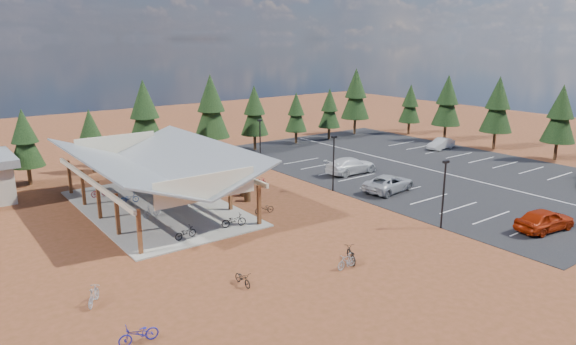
{
  "coord_description": "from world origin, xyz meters",
  "views": [
    {
      "loc": [
        -25.41,
        -31.82,
        13.56
      ],
      "look_at": [
        -0.04,
        2.17,
        2.5
      ],
      "focal_mm": 32.0,
      "sensor_mm": 36.0,
      "label": 1
    }
  ],
  "objects": [
    {
      "name": "bike_12",
      "position": [
        -4.42,
        -10.32,
        0.48
      ],
      "size": [
        1.42,
        1.92,
        0.96
      ],
      "primitive_type": "imported",
      "rotation": [
        0.0,
        0.0,
        2.66
      ],
      "color": "black",
      "rests_on": "ground"
    },
    {
      "name": "bike_10",
      "position": [
        -18.43,
        -11.04,
        0.49
      ],
      "size": [
        1.91,
        0.82,
        0.97
      ],
      "primitive_type": "imported",
      "rotation": [
        0.0,
        0.0,
        4.62
      ],
      "color": "#1C1D95",
      "rests_on": "ground"
    },
    {
      "name": "car_2",
      "position": [
        8.94,
        -1.24,
        0.81
      ],
      "size": [
        5.84,
        3.32,
        1.54
      ],
      "primitive_type": "imported",
      "rotation": [
        0.0,
        0.0,
        1.72
      ],
      "color": "#A2A4AA",
      "rests_on": "asphalt_lot"
    },
    {
      "name": "bike_3",
      "position": [
        -12.88,
        12.73,
        0.56
      ],
      "size": [
        1.54,
        0.53,
        0.91
      ],
      "primitive_type": "imported",
      "rotation": [
        0.0,
        0.0,
        1.64
      ],
      "color": "maroon",
      "rests_on": "concrete_pad"
    },
    {
      "name": "pine_1",
      "position": [
        -16.89,
        21.07,
        4.47
      ],
      "size": [
        3.14,
        3.14,
        7.32
      ],
      "color": "#382314",
      "rests_on": "ground"
    },
    {
      "name": "pine_7",
      "position": [
        21.33,
        21.24,
        4.32
      ],
      "size": [
        3.04,
        3.04,
        7.08
      ],
      "color": "#382314",
      "rests_on": "ground"
    },
    {
      "name": "concrete_pad",
      "position": [
        -10.0,
        7.0,
        0.05
      ],
      "size": [
        10.6,
        18.6,
        0.1
      ],
      "primitive_type": "cube",
      "color": "gray",
      "rests_on": "ground"
    },
    {
      "name": "pine_13",
      "position": [
        33.41,
        17.3,
        4.45
      ],
      "size": [
        3.13,
        3.13,
        7.29
      ],
      "color": "#382314",
      "rests_on": "ground"
    },
    {
      "name": "pine_4",
      "position": [
        2.98,
        21.15,
        5.92
      ],
      "size": [
        4.16,
        4.16,
        9.69
      ],
      "color": "#382314",
      "rests_on": "ground"
    },
    {
      "name": "bike_4",
      "position": [
        -7.26,
        -0.8,
        0.59
      ],
      "size": [
        1.98,
        1.07,
        0.98
      ],
      "primitive_type": "imported",
      "rotation": [
        0.0,
        0.0,
        1.34
      ],
      "color": "black",
      "rests_on": "concrete_pad"
    },
    {
      "name": "bike_13",
      "position": [
        -5.33,
        -10.89,
        0.47
      ],
      "size": [
        1.6,
        0.55,
        0.94
      ],
      "primitive_type": "imported",
      "rotation": [
        0.0,
        0.0,
        4.78
      ],
      "color": "gray",
      "rests_on": "ground"
    },
    {
      "name": "lamp_post_0",
      "position": [
        5.0,
        -10.0,
        2.98
      ],
      "size": [
        0.5,
        0.25,
        5.14
      ],
      "color": "black",
      "rests_on": "ground"
    },
    {
      "name": "car_0",
      "position": [
        10.52,
        -14.84,
        0.87
      ],
      "size": [
        5.09,
        2.64,
        1.66
      ],
      "primitive_type": "imported",
      "rotation": [
        0.0,
        0.0,
        1.43
      ],
      "color": "#9D2106",
      "rests_on": "asphalt_lot"
    },
    {
      "name": "bike_15",
      "position": [
        0.16,
        6.57,
        0.5
      ],
      "size": [
        1.71,
        1.09,
        1.0
      ],
      "primitive_type": "imported",
      "rotation": [
        0.0,
        0.0,
        1.98
      ],
      "color": "maroon",
      "rests_on": "ground"
    },
    {
      "name": "pine_10",
      "position": [
        33.95,
        -3.96,
        5.3
      ],
      "size": [
        3.73,
        3.73,
        8.68
      ],
      "color": "#382314",
      "rests_on": "ground"
    },
    {
      "name": "bike_1",
      "position": [
        -11.32,
        4.87,
        0.57
      ],
      "size": [
        1.62,
        0.82,
        0.94
      ],
      "primitive_type": "imported",
      "rotation": [
        0.0,
        0.0,
        1.82
      ],
      "color": "#9D9EA5",
      "rests_on": "concrete_pad"
    },
    {
      "name": "pine_12",
      "position": [
        33.43,
        10.98,
        5.49
      ],
      "size": [
        3.86,
        3.86,
        8.99
      ],
      "color": "#382314",
      "rests_on": "ground"
    },
    {
      "name": "bike_8",
      "position": [
        -11.55,
        -8.97,
        0.41
      ],
      "size": [
        0.56,
        1.57,
        0.82
      ],
      "primitive_type": "imported",
      "rotation": [
        0.0,
        0.0,
        -0.01
      ],
      "color": "black",
      "rests_on": "ground"
    },
    {
      "name": "pine_8",
      "position": [
        27.09,
        22.12,
        5.84
      ],
      "size": [
        4.1,
        4.1,
        9.56
      ],
      "color": "#382314",
      "rests_on": "ground"
    },
    {
      "name": "car_3",
      "position": [
        10.67,
        5.58,
        0.88
      ],
      "size": [
        5.84,
        2.51,
        1.68
      ],
      "primitive_type": "imported",
      "rotation": [
        0.0,
        0.0,
        1.54
      ],
      "color": "silver",
      "rests_on": "asphalt_lot"
    },
    {
      "name": "trash_bin_1",
      "position": [
        -2.42,
        5.62,
        0.45
      ],
      "size": [
        0.6,
        0.6,
        0.9
      ],
      "primitive_type": "cylinder",
      "color": "#402B17",
      "rests_on": "ground"
    },
    {
      "name": "lamp_post_2",
      "position": [
        5.0,
        14.0,
        2.98
      ],
      "size": [
        0.5,
        0.25,
        5.14
      ],
      "color": "black",
      "rests_on": "ground"
    },
    {
      "name": "trash_bin_0",
      "position": [
        -2.96,
        4.11,
        0.45
      ],
      "size": [
        0.6,
        0.6,
        0.9
      ],
      "primitive_type": "cylinder",
      "color": "#402B17",
      "rests_on": "ground"
    },
    {
      "name": "bike_6",
      "position": [
        -9.01,
        7.54,
        0.5
      ],
      "size": [
        1.54,
        0.56,
        0.8
      ],
      "primitive_type": "imported",
      "rotation": [
        0.0,
        0.0,
        1.55
      ],
      "color": "#213F94",
      "rests_on": "concrete_pad"
    },
    {
      "name": "car_9",
      "position": [
        28.2,
        7.59,
        0.73
      ],
      "size": [
        4.27,
        1.75,
        1.38
      ],
      "primitive_type": "imported",
      "rotation": [
        0.0,
        0.0,
        -1.5
      ],
      "color": "silver",
      "rests_on": "asphalt_lot"
    },
    {
      "name": "bike_5",
      "position": [
        -6.88,
        6.47,
        0.54
      ],
      "size": [
        1.53,
        0.71,
        0.88
      ],
      "primitive_type": "imported",
      "rotation": [
        0.0,
        0.0,
        1.37
      ],
      "color": "gray",
      "rests_on": "concrete_pad"
    },
    {
      "name": "bike_9",
      "position": [
        -18.99,
        -6.13,
        0.5
      ],
      "size": [
        1.32,
        1.63,
        1.0
      ],
      "primitive_type": "imported",
      "rotation": [
        0.0,
        0.0,
        2.54
      ],
      "color": "gray",
      "rests_on": "ground"
    },
    {
      "name": "asphalt_lot",
      "position": [
        18.5,
        3.0,
        0.02
      ],
      "size": [
        27.0,
        44.0,
        0.04
      ],
      "primitive_type": "cube",
      "color": "black",
      "rests_on": "ground"
    },
    {
      "name": "ground",
      "position": [
        0.0,
        0.0,
        0.0
      ],
      "size": [
        140.0,
        140.0,
        0.0
      ],
      "primitive_type": "plane",
      "color": "#593217",
      "rests_on": "ground"
    },
    {
      "name": "pine_5",
      "position": [
        9.17,
        21.47,
        4.94
      ],
      "size": [
        3.47,
        3.47,
        8.09
      ],
      "color": "#382314",
      "rests_on": "ground"
    },
    {
      "name": "pine_6",
      "position": [
        15.91,
        21.73,
        4.16
      ],
      "size": [
        2.92,
        2.92,
        6.81
      ],
      "color": "#382314",
      "rests_on": "ground"
    },
    {
      "name": "bike_2",
      "position": [
        -11.38,
        9.45,
        0.5
      ],
      "size": [
        1.61,
        0.82,
        0.81
      ],
      "primitive_type": "imported",
      "rotation": [
        0.0,
        0.0,
        1.38
      ],
      "color": "navy",
      "rests_on": "concrete_pad"
    },
    {
      "name": "bike_16",
      "position": [
        -3.62,
        0.53,
        0.43
      ],
      "size": [
        1.69,
        0.84,
        0.85
      ],
      "primitive_type": "imported",
      "rotation": [
        0.0,
        0.0,
        4.54
      ],
      "color": "black",
      "rests_on": "ground"
    },
    {
      "name": "pine_3",
      "position": [
        -4.82,
        21.72,
        5.76
      ],
      "size": [
        4.05,
        4.05,
        9.43
      ],
      "color": "#382314",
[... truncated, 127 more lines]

